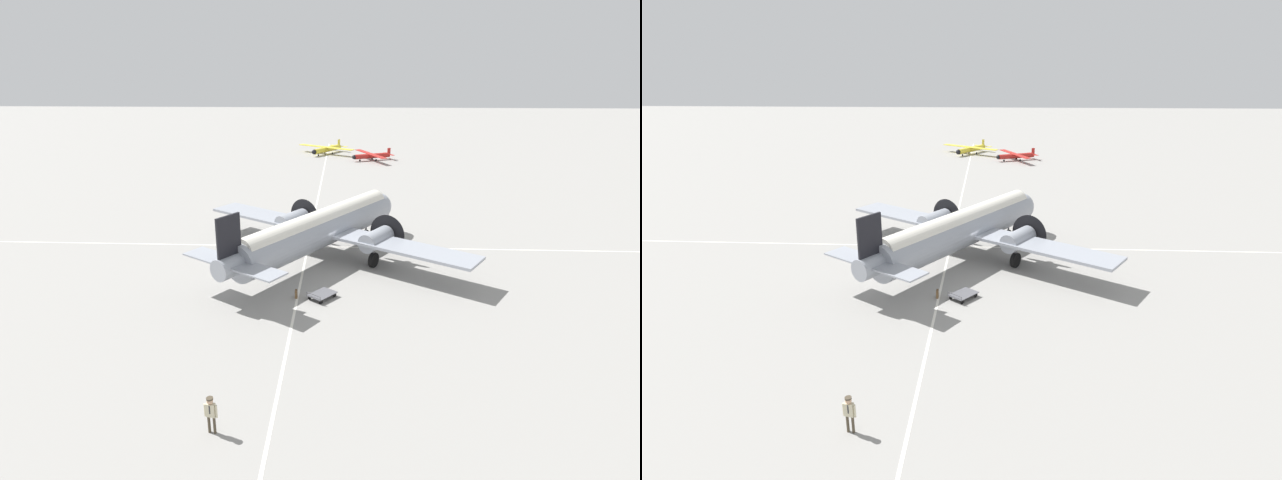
# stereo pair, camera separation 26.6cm
# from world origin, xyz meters

# --- Properties ---
(ground_plane) EXTENTS (300.00, 300.00, 0.00)m
(ground_plane) POSITION_xyz_m (0.00, 0.00, 0.00)
(ground_plane) COLOR gray
(apron_line_eastwest) EXTENTS (120.00, 0.16, 0.01)m
(apron_line_eastwest) POSITION_xyz_m (0.00, -1.11, 0.00)
(apron_line_eastwest) COLOR silver
(apron_line_eastwest) RESTS_ON ground_plane
(apron_line_northsouth) EXTENTS (0.16, 120.00, 0.01)m
(apron_line_northsouth) POSITION_xyz_m (-2.97, 0.00, 0.00)
(apron_line_northsouth) COLOR silver
(apron_line_northsouth) RESTS_ON ground_plane
(airliner_main) EXTENTS (18.49, 20.48, 5.61)m
(airliner_main) POSITION_xyz_m (-0.32, 0.22, 2.47)
(airliner_main) COLOR #9399A3
(airliner_main) RESTS_ON ground_plane
(crew_foreground) EXTENTS (0.31, 0.55, 1.63)m
(crew_foreground) POSITION_xyz_m (18.81, -3.38, 1.03)
(crew_foreground) COLOR #473D2D
(crew_foreground) RESTS_ON ground_plane
(suitcase_near_door) EXTENTS (0.35, 0.14, 0.57)m
(suitcase_near_door) POSITION_xyz_m (6.49, -1.19, 0.27)
(suitcase_near_door) COLOR brown
(suitcase_near_door) RESTS_ON ground_plane
(baggage_cart) EXTENTS (2.05, 1.98, 0.56)m
(baggage_cart) POSITION_xyz_m (6.49, 0.43, 0.28)
(baggage_cart) COLOR #56565B
(baggage_cart) RESTS_ON ground_plane
(light_aircraft_distant) EXTENTS (7.72, 9.39, 2.02)m
(light_aircraft_distant) POSITION_xyz_m (-48.23, -1.21, 0.84)
(light_aircraft_distant) COLOR yellow
(light_aircraft_distant) RESTS_ON ground_plane
(light_aircraft_taxiing) EXTENTS (8.48, 6.60, 1.77)m
(light_aircraft_taxiing) POSITION_xyz_m (-42.51, 5.91, 0.77)
(light_aircraft_taxiing) COLOR #B2231E
(light_aircraft_taxiing) RESTS_ON ground_plane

